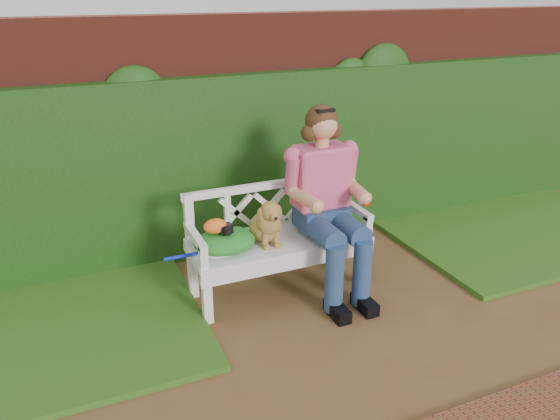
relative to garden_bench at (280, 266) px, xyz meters
name	(u,v)px	position (x,y,z in m)	size (l,w,h in m)	color
ground	(362,326)	(0.37, -0.74, -0.24)	(60.00, 60.00, 0.00)	brown
brick_wall	(268,130)	(0.37, 1.16, 0.86)	(10.00, 0.30, 2.20)	maroon
ivy_hedge	(277,161)	(0.37, 0.94, 0.61)	(10.00, 0.18, 1.70)	#254F14
grass_left	(23,333)	(-2.03, 0.16, -0.21)	(2.60, 2.00, 0.05)	#27571A
grass_right	(512,228)	(2.77, 0.16, -0.21)	(2.60, 2.00, 0.05)	#27571A
garden_bench	(280,266)	(0.00, 0.00, 0.00)	(1.58, 0.60, 0.48)	white
seated_woman	(323,197)	(0.38, -0.02, 0.57)	(0.68, 0.91, 1.62)	#D34C72
dog	(266,220)	(-0.12, 0.01, 0.44)	(0.27, 0.36, 0.40)	#B2793D
tennis_racket	(215,250)	(-0.56, 0.01, 0.26)	(0.63, 0.26, 0.03)	white
green_bag	(225,241)	(-0.48, 0.00, 0.32)	(0.49, 0.38, 0.17)	#2A7E28
camera_item	(225,228)	(-0.48, -0.03, 0.44)	(0.10, 0.08, 0.07)	black
baseball_glove	(215,226)	(-0.55, 0.00, 0.47)	(0.19, 0.14, 0.12)	orange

